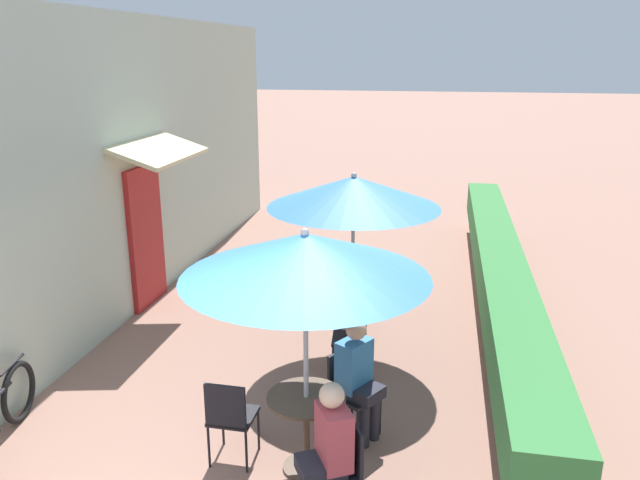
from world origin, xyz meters
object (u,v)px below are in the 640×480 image
seated_patron_near_left (327,448)px  seated_patron_near_right (358,375)px  cafe_chair_near_left (340,464)px  coffee_cup_mid (347,292)px  cafe_chair_mid_left (356,334)px  cafe_chair_mid_right (348,290)px  cafe_chair_near_back (230,414)px  patio_umbrella_mid (354,192)px  patio_table_mid (352,310)px  patio_umbrella_near (305,256)px  cafe_chair_near_right (349,386)px  patio_table_near (306,419)px

seated_patron_near_left → seated_patron_near_right: size_ratio=1.00×
cafe_chair_near_left → coffee_cup_mid: cafe_chair_near_left is taller
cafe_chair_mid_left → cafe_chair_mid_right: 1.40m
seated_patron_near_left → cafe_chair_mid_left: bearing=-26.4°
cafe_chair_mid_right → cafe_chair_near_back: bearing=-16.3°
cafe_chair_mid_left → cafe_chair_mid_right: same height
patio_umbrella_mid → cafe_chair_mid_right: bearing=102.2°
seated_patron_near_left → patio_table_mid: 3.15m
patio_table_mid → cafe_chair_near_left: bearing=-83.4°
patio_umbrella_near → patio_table_mid: patio_umbrella_near is taller
cafe_chair_near_left → patio_table_mid: (-0.36, 3.08, -0.00)m
cafe_chair_near_right → cafe_chair_mid_left: bearing=-144.2°
patio_umbrella_near → patio_umbrella_mid: size_ratio=1.00×
seated_patron_near_left → cafe_chair_mid_left: (-0.11, 2.45, -0.17)m
patio_table_near → cafe_chair_near_right: 0.70m
seated_patron_near_left → seated_patron_near_right: (0.08, 1.20, 0.00)m
cafe_chair_near_left → patio_umbrella_mid: (-0.36, 3.08, 1.54)m
cafe_chair_mid_right → cafe_chair_mid_left: bearing=6.3°
patio_table_near → cafe_chair_near_back: cafe_chair_near_back is taller
cafe_chair_near_left → seated_patron_near_right: size_ratio=0.70×
seated_patron_near_right → cafe_chair_mid_left: bearing=-140.1°
patio_table_near → cafe_chair_near_left: (0.40, -0.57, 0.00)m
patio_table_mid → cafe_chair_mid_left: size_ratio=0.85×
patio_table_mid → coffee_cup_mid: coffee_cup_mid is taller
seated_patron_near_left → patio_table_mid: seated_patron_near_left is taller
patio_umbrella_near → seated_patron_near_right: bearing=56.0°
seated_patron_near_right → cafe_chair_near_back: size_ratio=1.44×
patio_table_near → patio_umbrella_near: patio_umbrella_near is taller
patio_table_near → patio_table_mid: bearing=88.9°
patio_umbrella_mid → cafe_chair_mid_left: (0.15, -0.68, -1.54)m
seated_patron_near_right → cafe_chair_mid_left: seated_patron_near_right is taller
patio_umbrella_mid → seated_patron_near_right: bearing=-80.0°
cafe_chair_near_back → coffee_cup_mid: bearing=75.9°
patio_table_mid → patio_table_near: bearing=-91.1°
cafe_chair_near_left → seated_patron_near_left: size_ratio=0.70×
seated_patron_near_right → coffee_cup_mid: seated_patron_near_right is taller
seated_patron_near_right → patio_table_mid: size_ratio=1.69×
cafe_chair_near_right → coffee_cup_mid: 1.86m
seated_patron_near_left → cafe_chair_near_right: bearing=-28.4°
patio_table_near → cafe_chair_mid_left: 1.84m
seated_patron_near_left → patio_table_mid: size_ratio=1.69×
seated_patron_near_left → coffee_cup_mid: bearing=-23.0°
seated_patron_near_left → cafe_chair_near_right: size_ratio=1.44×
coffee_cup_mid → seated_patron_near_left: bearing=-84.0°
patio_table_near → coffee_cup_mid: bearing=90.3°
patio_table_near → patio_umbrella_mid: (0.05, 2.51, 1.55)m
cafe_chair_mid_right → cafe_chair_near_left: bearing=1.7°
patio_table_near → patio_table_mid: same height
patio_table_near → cafe_chair_near_right: (0.29, 0.64, 0.00)m
cafe_chair_near_left → cafe_chair_mid_right: (-0.51, 3.77, 0.00)m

